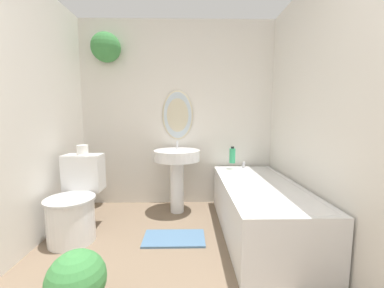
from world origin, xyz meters
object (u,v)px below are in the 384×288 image
object	(u,v)px
potted_plant	(77,287)
toilet_paper_roll	(83,150)
pedestal_sink	(177,165)
bathtub	(260,207)
toilet	(75,204)
shampoo_bottle	(232,155)

from	to	relation	value
potted_plant	toilet_paper_roll	xyz separation A→B (m)	(-0.48, 1.23, 0.59)
pedestal_sink	toilet_paper_roll	world-z (taller)	toilet_paper_roll
pedestal_sink	potted_plant	size ratio (longest dim) A/B	1.98
bathtub	potted_plant	bearing A→B (deg)	-141.79
pedestal_sink	bathtub	distance (m)	1.06
toilet	pedestal_sink	size ratio (longest dim) A/B	0.90
pedestal_sink	potted_plant	distance (m)	1.70
bathtub	shampoo_bottle	world-z (taller)	shampoo_bottle
toilet	shampoo_bottle	world-z (taller)	shampoo_bottle
bathtub	potted_plant	xyz separation A→B (m)	(-1.34, -1.05, -0.03)
shampoo_bottle	toilet_paper_roll	xyz separation A→B (m)	(-1.66, -0.48, 0.14)
bathtub	toilet_paper_roll	world-z (taller)	toilet_paper_roll
pedestal_sink	shampoo_bottle	world-z (taller)	pedestal_sink
toilet_paper_roll	pedestal_sink	bearing A→B (deg)	20.95
toilet	potted_plant	xyz separation A→B (m)	(0.48, -1.01, -0.09)
bathtub	toilet_paper_roll	bearing A→B (deg)	174.47
shampoo_bottle	toilet_paper_roll	world-z (taller)	toilet_paper_roll
bathtub	toilet	bearing A→B (deg)	-178.54
shampoo_bottle	pedestal_sink	bearing A→B (deg)	-171.03
toilet	shampoo_bottle	distance (m)	1.83
shampoo_bottle	potted_plant	xyz separation A→B (m)	(-1.18, -1.71, -0.45)
toilet_paper_roll	shampoo_bottle	bearing A→B (deg)	16.07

